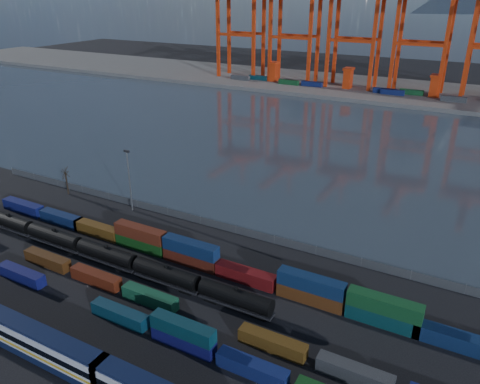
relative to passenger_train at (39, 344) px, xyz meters
The scene contains 14 objects.
ground 23.60m from the passenger_train, 72.75° to the left, with size 700.00×700.00×0.00m, color black.
harbor_water 127.59m from the passenger_train, 86.88° to the left, with size 700.00×700.00×0.00m, color #323D48.
far_quay 232.48m from the passenger_train, 88.29° to the left, with size 700.00×70.00×2.00m, color #514F4C.
passenger_train is the anchor object (origin of this frame).
container_row_south 13.14m from the passenger_train, 95.91° to the left, with size 126.61×2.33×4.96m.
container_row_mid 30.88m from the passenger_train, 38.93° to the left, with size 140.74×2.34×2.49m.
container_row_north 38.64m from the passenger_train, 61.81° to the left, with size 141.96×2.59×5.52m.
tanker_string 31.49m from the passenger_train, 125.20° to the left, with size 92.35×3.19×4.56m.
waterfront_fence 50.88m from the passenger_train, 82.15° to the left, with size 160.12×0.12×2.20m.
bare_tree 66.18m from the passenger_train, 133.83° to the left, with size 2.18×2.13×8.12m.
yard_light_mast 53.96m from the passenger_train, 115.49° to the left, with size 1.60×0.40×16.60m.
gantry_cranes 229.18m from the passenger_train, 90.14° to the left, with size 202.62×53.02×71.80m.
quay_containers 217.87m from the passenger_train, 91.07° to the left, with size 172.58×10.99×2.60m.
straddle_carriers 222.47m from the passenger_train, 88.86° to the left, with size 140.00×7.00×11.10m.
Camera 1 is at (47.68, -57.31, 53.89)m, focal length 35.00 mm.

